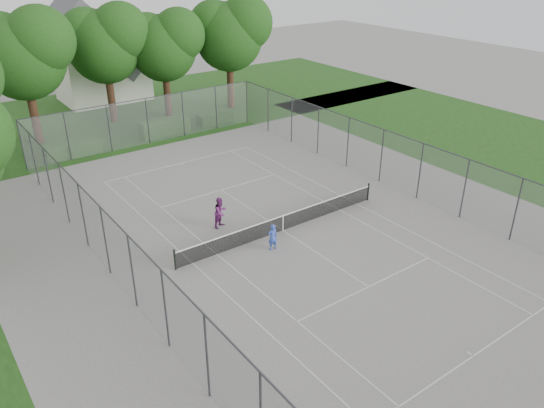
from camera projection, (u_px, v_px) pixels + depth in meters
ground at (283, 231)px, 28.52m from camera, size 120.00×120.00×0.00m
grass_far at (108, 115)px, 47.33m from camera, size 60.00×20.00×0.00m
grass_right at (514, 147)px, 40.10m from camera, size 16.00×40.00×0.00m
court_markings at (283, 231)px, 28.52m from camera, size 11.03×23.83×0.01m
tennis_net at (283, 222)px, 28.30m from camera, size 12.87×0.10×1.10m
perimeter_fence at (283, 200)px, 27.72m from camera, size 18.08×34.08×3.52m
tree_far_left at (23, 50)px, 37.85m from camera, size 7.03×6.42×10.11m
tree_far_midleft at (105, 41)px, 42.83m from camera, size 6.80×6.21×9.78m
tree_far_midright at (164, 43)px, 44.43m from camera, size 6.37×5.82×9.16m
tree_far_right at (230, 31)px, 46.64m from camera, size 6.91×6.31×9.93m
hedge_left at (73, 149)px, 38.21m from camera, size 3.94×1.18×0.99m
hedge_mid at (165, 127)px, 42.30m from camera, size 4.02×1.15×1.26m
hedge_right at (215, 118)px, 45.04m from camera, size 3.00×1.10×0.90m
house at (100, 59)px, 50.40m from camera, size 7.74×6.00×9.63m
girl_player at (273, 237)px, 26.52m from camera, size 0.55×0.39×1.40m
woman_player at (221, 212)px, 28.58m from camera, size 1.01×0.91×1.72m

